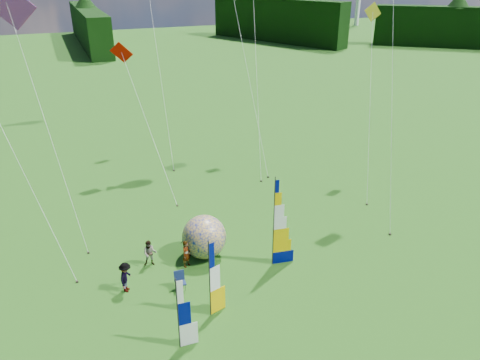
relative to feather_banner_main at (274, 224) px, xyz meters
name	(u,v)px	position (x,y,z in m)	size (l,w,h in m)	color
ground	(290,312)	(-0.91, -3.89, -2.60)	(220.00, 220.00, 0.00)	#1E4C0D
treeline_ring	(294,242)	(-0.91, -3.89, 1.40)	(210.00, 210.00, 8.00)	black
feather_banner_main	(274,224)	(0.00, 0.00, 0.00)	(1.40, 0.10, 5.20)	#000963
side_banner_left	(210,281)	(-4.55, -2.65, -0.60)	(1.10, 0.10, 4.00)	#DEAE00
side_banner_far	(178,315)	(-6.47, -4.09, -0.83)	(1.04, 0.10, 3.54)	white
bol_inflatable	(204,237)	(-3.24, 2.25, -1.34)	(2.51, 2.51, 2.51)	navy
spectator_a	(186,254)	(-4.48, 1.64, -1.80)	(0.58, 0.38, 1.60)	#66594C
spectator_b	(150,253)	(-6.33, 2.51, -1.83)	(0.75, 0.37, 1.54)	#66594C
spectator_c	(126,277)	(-7.94, 0.72, -1.76)	(1.08, 0.40, 1.67)	#66594C
spectator_d	(188,244)	(-4.09, 2.63, -1.85)	(0.88, 0.36, 1.50)	#66594C
camp_chair	(180,281)	(-5.37, -0.23, -2.09)	(0.58, 0.58, 1.01)	#101E43
kite_whale	(238,11)	(4.39, 15.98, 9.36)	(3.89, 13.80, 23.93)	black
kite_rainbow_delta	(44,107)	(-10.48, 8.27, 5.40)	(7.38, 11.84, 15.99)	#FF2948
kite_parafoil	(394,72)	(9.65, 3.50, 6.68)	(6.50, 10.39, 18.57)	red
small_kite_red	(148,118)	(-3.90, 12.65, 2.75)	(4.31, 10.61, 10.69)	#E80A00
small_kite_orange	(257,75)	(5.30, 14.23, 4.68)	(5.02, 10.46, 14.56)	#E35614
small_kite_yellow	(371,97)	(11.10, 7.27, 4.04)	(6.26, 9.24, 13.28)	yellow
small_kite_pink	(10,139)	(-12.25, 5.31, 4.72)	(6.16, 8.02, 14.64)	#E1549D
small_kite_green	(159,61)	(-1.32, 19.41, 5.38)	(3.10, 11.61, 15.96)	#0CAE17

